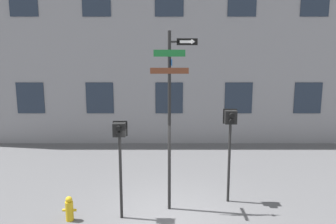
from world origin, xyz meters
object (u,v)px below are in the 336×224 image
(street_sign_pole, at_px, (170,107))
(fire_hydrant, at_px, (68,209))
(pedestrian_signal_left, at_px, (118,144))
(pedestrian_signal_right, at_px, (229,130))

(street_sign_pole, relative_size, fire_hydrant, 7.38)
(pedestrian_signal_left, xyz_separation_m, pedestrian_signal_right, (3.13, 1.02, 0.14))
(street_sign_pole, xyz_separation_m, pedestrian_signal_left, (-1.37, -0.53, -0.91))
(street_sign_pole, bearing_deg, pedestrian_signal_right, 15.62)
(pedestrian_signal_right, height_order, fire_hydrant, pedestrian_signal_right)
(street_sign_pole, distance_m, pedestrian_signal_left, 1.73)
(pedestrian_signal_left, distance_m, fire_hydrant, 2.27)
(fire_hydrant, bearing_deg, pedestrian_signal_right, 14.51)
(street_sign_pole, height_order, pedestrian_signal_right, street_sign_pole)
(street_sign_pole, height_order, fire_hydrant, street_sign_pole)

